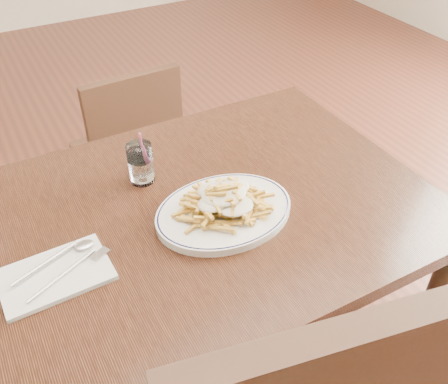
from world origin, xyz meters
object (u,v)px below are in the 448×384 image
loaded_fries (224,198)px  water_glass (141,165)px  fries_plate (224,211)px  table (184,236)px  chair_far (131,147)px

loaded_fries → water_glass: bearing=118.1°
fries_plate → loaded_fries: (0.00, -0.00, 0.04)m
table → fries_plate: size_ratio=3.24×
table → fries_plate: (0.08, -0.06, 0.09)m
loaded_fries → water_glass: (-0.12, 0.22, -0.01)m
table → water_glass: bearing=102.4°
fries_plate → water_glass: water_glass is taller
loaded_fries → fries_plate: bearing=90.0°
table → water_glass: size_ratio=8.46×
table → chair_far: bearing=81.1°
table → fries_plate: fries_plate is taller
table → chair_far: (0.12, 0.77, -0.23)m
water_glass → table: bearing=-77.6°
water_glass → chair_far: bearing=75.5°
chair_far → loaded_fries: 0.90m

